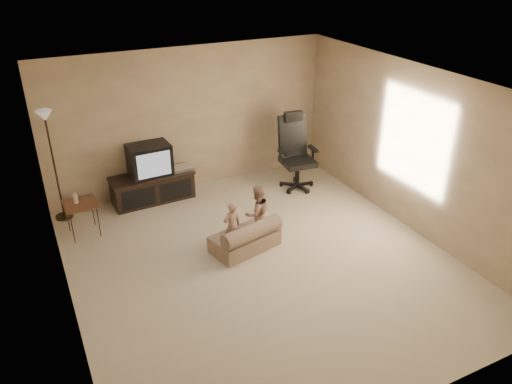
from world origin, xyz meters
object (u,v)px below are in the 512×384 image
(floor_lamp, at_px, (50,142))
(toddler_left, at_px, (232,226))
(toddler_right, at_px, (257,213))
(office_chair, at_px, (296,161))
(side_table, at_px, (80,204))
(tv_stand, at_px, (152,178))
(child_sofa, at_px, (247,238))

(floor_lamp, relative_size, toddler_left, 2.39)
(toddler_left, height_order, toddler_right, toddler_right)
(office_chair, bearing_deg, toddler_right, -131.13)
(side_table, distance_m, toddler_right, 2.65)
(tv_stand, relative_size, office_chair, 1.06)
(tv_stand, bearing_deg, side_table, -156.41)
(side_table, height_order, floor_lamp, floor_lamp)
(child_sofa, xyz_separation_m, toddler_right, (0.27, 0.21, 0.24))
(child_sofa, relative_size, toddler_right, 1.22)
(toddler_right, bearing_deg, side_table, -35.67)
(tv_stand, distance_m, toddler_left, 2.07)
(side_table, bearing_deg, child_sofa, -36.28)
(tv_stand, height_order, floor_lamp, floor_lamp)
(office_chair, relative_size, child_sofa, 1.28)
(office_chair, bearing_deg, child_sofa, -131.93)
(office_chair, relative_size, floor_lamp, 0.76)
(child_sofa, distance_m, toddler_right, 0.42)
(tv_stand, relative_size, child_sofa, 1.36)
(tv_stand, xyz_separation_m, toddler_left, (0.60, -1.98, -0.05))
(office_chair, distance_m, side_table, 3.72)
(side_table, relative_size, toddler_right, 0.82)
(tv_stand, distance_m, floor_lamp, 1.72)
(side_table, bearing_deg, floor_lamp, 107.72)
(side_table, relative_size, floor_lamp, 0.40)
(tv_stand, relative_size, floor_lamp, 0.80)
(child_sofa, relative_size, toddler_left, 1.41)
(office_chair, height_order, child_sofa, office_chair)
(tv_stand, distance_m, office_chair, 2.53)
(toddler_right, bearing_deg, office_chair, -143.89)
(toddler_left, distance_m, toddler_right, 0.46)
(floor_lamp, bearing_deg, toddler_right, -37.82)
(tv_stand, height_order, toddler_left, tv_stand)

